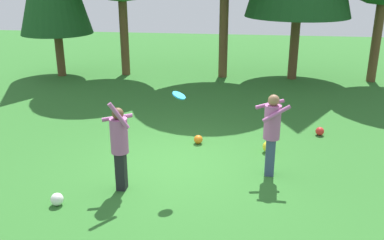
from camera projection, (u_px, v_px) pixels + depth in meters
ground_plane at (176, 164)px, 9.57m from camera, size 40.00×40.00×0.00m
person_thrower at (119, 142)px, 8.18m from camera, size 0.63×0.63×1.87m
person_catcher at (272, 128)px, 8.76m from camera, size 0.71×0.64×1.76m
frisbee at (179, 95)px, 8.18m from camera, size 0.30×0.32×0.14m
ball_orange at (198, 139)px, 10.68m from camera, size 0.22×0.22×0.22m
ball_white at (57, 199)px, 7.90m from camera, size 0.24×0.24×0.24m
ball_yellow at (268, 147)px, 10.16m from camera, size 0.28×0.28×0.28m
ball_red at (320, 131)px, 11.21m from camera, size 0.22×0.22×0.22m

